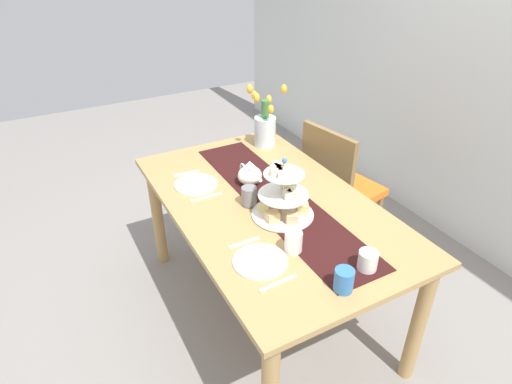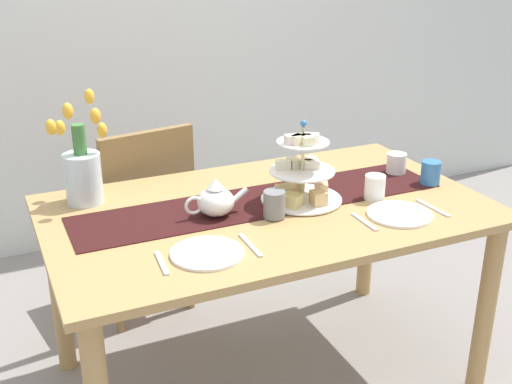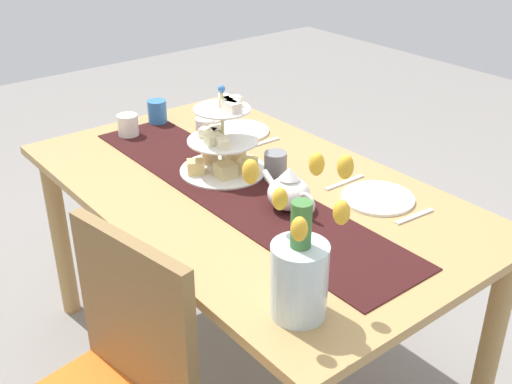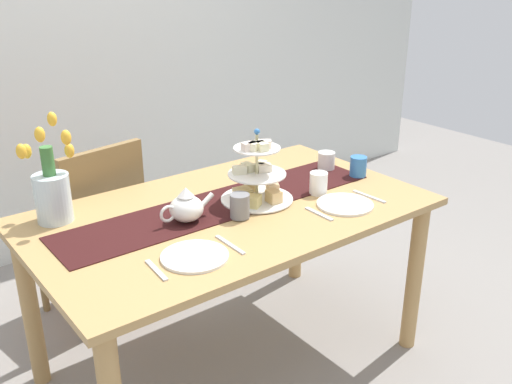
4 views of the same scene
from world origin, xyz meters
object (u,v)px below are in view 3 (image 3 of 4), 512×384
(mug_white_text, at_px, (206,130))
(dinner_plate_right, at_px, (240,131))
(tulip_vase, at_px, (300,268))
(mug_grey, at_px, (276,166))
(dining_table, at_px, (248,214))
(teapot, at_px, (289,192))
(knife_left, at_px, (345,182))
(fork_right, at_px, (263,143))
(fork_left, at_px, (414,216))
(knife_right, at_px, (219,121))
(tiered_cake_stand, at_px, (223,147))
(dinner_plate_left, at_px, (378,198))
(mug_orange, at_px, (157,112))
(cream_jug, at_px, (128,125))

(mug_white_text, bearing_deg, dinner_plate_right, -90.41)
(tulip_vase, relative_size, mug_grey, 4.19)
(dining_table, height_order, tulip_vase, tulip_vase)
(teapot, xyz_separation_m, knife_left, (0.02, -0.26, -0.06))
(dinner_plate_right, height_order, fork_right, dinner_plate_right)
(dinner_plate_right, bearing_deg, mug_grey, 158.29)
(fork_left, height_order, knife_right, same)
(teapot, xyz_separation_m, fork_left, (-0.27, -0.26, -0.06))
(mug_grey, height_order, mug_white_text, mug_grey)
(tiered_cake_stand, xyz_separation_m, mug_white_text, (0.25, -0.10, -0.05))
(dinner_plate_left, distance_m, mug_grey, 0.35)
(knife_right, xyz_separation_m, mug_grey, (-0.55, 0.16, 0.05))
(teapot, bearing_deg, mug_orange, -3.94)
(dining_table, distance_m, cream_jug, 0.65)
(tulip_vase, height_order, mug_white_text, tulip_vase)
(tiered_cake_stand, relative_size, fork_right, 2.03)
(fork_right, height_order, mug_white_text, mug_white_text)
(cream_jug, bearing_deg, tulip_vase, 170.04)
(mug_orange, bearing_deg, teapot, 176.06)
(dinner_plate_left, relative_size, knife_right, 1.35)
(knife_left, relative_size, dinner_plate_right, 0.74)
(teapot, bearing_deg, cream_jug, 6.76)
(tulip_vase, height_order, dinner_plate_left, tulip_vase)
(tulip_vase, relative_size, dinner_plate_left, 1.73)
(dining_table, bearing_deg, fork_right, -47.02)
(dinner_plate_left, relative_size, fork_left, 1.53)
(mug_white_text, bearing_deg, fork_left, -169.50)
(tiered_cake_stand, bearing_deg, fork_right, -67.56)
(teapot, xyz_separation_m, mug_orange, (0.88, -0.06, -0.01))
(tiered_cake_stand, bearing_deg, mug_orange, -6.33)
(teapot, distance_m, fork_left, 0.38)
(knife_right, bearing_deg, fork_left, 180.00)
(fork_left, distance_m, knife_right, 1.01)
(teapot, distance_m, fork_right, 0.52)
(tiered_cake_stand, relative_size, knife_right, 1.79)
(tulip_vase, xyz_separation_m, fork_left, (0.12, -0.57, -0.12))
(teapot, height_order, tulip_vase, tulip_vase)
(dining_table, height_order, mug_grey, mug_grey)
(cream_jug, bearing_deg, tiered_cake_stand, -168.70)
(knife_left, xyz_separation_m, knife_right, (0.72, 0.00, 0.00))
(knife_left, xyz_separation_m, mug_grey, (0.16, 0.16, 0.05))
(dining_table, relative_size, knife_right, 9.31)
(tulip_vase, distance_m, mug_white_text, 1.07)
(tulip_vase, xyz_separation_m, dinner_plate_left, (0.26, -0.57, -0.12))
(tiered_cake_stand, height_order, cream_jug, tiered_cake_stand)
(dining_table, bearing_deg, tiered_cake_stand, -0.15)
(tiered_cake_stand, distance_m, dinner_plate_left, 0.54)
(dining_table, xyz_separation_m, mug_grey, (-0.02, -0.10, 0.16))
(teapot, relative_size, mug_grey, 2.51)
(tiered_cake_stand, distance_m, fork_right, 0.30)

